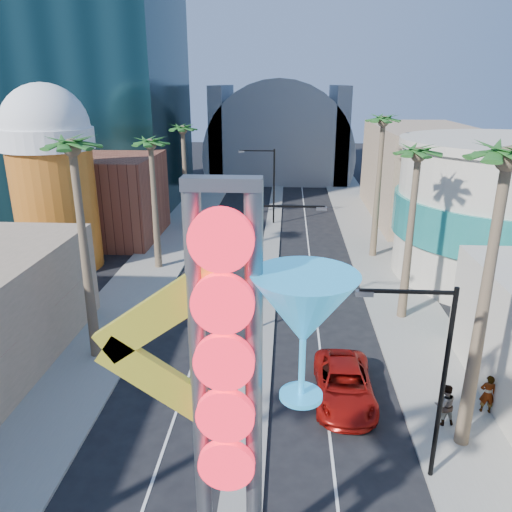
{
  "coord_description": "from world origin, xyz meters",
  "views": [
    {
      "loc": [
        1.45,
        -7.82,
        14.52
      ],
      "look_at": [
        -0.32,
        19.65,
        4.87
      ],
      "focal_mm": 35.0,
      "sensor_mm": 36.0,
      "label": 1
    }
  ],
  "objects_px": {
    "pedestrian_b": "(445,404)",
    "neon_sign": "(258,384)",
    "red_pickup": "(344,385)",
    "pedestrian_a": "(488,394)"
  },
  "relations": [
    {
      "from": "neon_sign",
      "to": "red_pickup",
      "type": "bearing_deg",
      "value": 70.36
    },
    {
      "from": "pedestrian_b",
      "to": "neon_sign",
      "type": "bearing_deg",
      "value": 37.51
    },
    {
      "from": "pedestrian_a",
      "to": "red_pickup",
      "type": "bearing_deg",
      "value": 0.79
    },
    {
      "from": "neon_sign",
      "to": "red_pickup",
      "type": "distance_m",
      "value": 12.36
    },
    {
      "from": "red_pickup",
      "to": "pedestrian_a",
      "type": "bearing_deg",
      "value": -5.58
    },
    {
      "from": "neon_sign",
      "to": "pedestrian_b",
      "type": "relative_size",
      "value": 6.49
    },
    {
      "from": "red_pickup",
      "to": "pedestrian_b",
      "type": "xyz_separation_m",
      "value": [
        4.2,
        -1.69,
        0.3
      ]
    },
    {
      "from": "neon_sign",
      "to": "pedestrian_a",
      "type": "distance_m",
      "value": 14.88
    },
    {
      "from": "red_pickup",
      "to": "pedestrian_b",
      "type": "distance_m",
      "value": 4.54
    },
    {
      "from": "neon_sign",
      "to": "red_pickup",
      "type": "height_order",
      "value": "neon_sign"
    }
  ]
}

